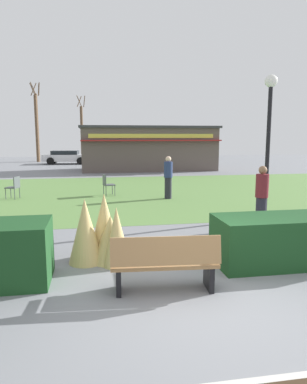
# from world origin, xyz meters

# --- Properties ---
(ground_plane) EXTENTS (80.00, 80.00, 0.00)m
(ground_plane) POSITION_xyz_m (0.00, 0.00, 0.00)
(ground_plane) COLOR slate
(lawn_patch) EXTENTS (36.00, 12.00, 0.01)m
(lawn_patch) POSITION_xyz_m (0.00, 10.57, 0.00)
(lawn_patch) COLOR #5B8442
(lawn_patch) RESTS_ON ground_plane
(park_bench) EXTENTS (1.73, 0.65, 0.95)m
(park_bench) POSITION_xyz_m (-0.60, 0.30, 0.48)
(park_bench) COLOR #9E7547
(park_bench) RESTS_ON ground_plane
(hedge_right) EXTENTS (2.56, 1.10, 0.94)m
(hedge_right) POSITION_xyz_m (1.88, 1.18, 0.47)
(hedge_right) COLOR #19421E
(hedge_right) RESTS_ON ground_plane
(ornamental_grass_behind_left) EXTENTS (0.69, 0.69, 1.32)m
(ornamental_grass_behind_left) POSITION_xyz_m (-1.48, 2.13, 0.66)
(ornamental_grass_behind_left) COLOR tan
(ornamental_grass_behind_left) RESTS_ON ground_plane
(ornamental_grass_behind_right) EXTENTS (0.68, 0.68, 1.28)m
(ornamental_grass_behind_right) POSITION_xyz_m (-1.86, 1.89, 0.64)
(ornamental_grass_behind_right) COLOR tan
(ornamental_grass_behind_right) RESTS_ON ground_plane
(ornamental_grass_behind_center) EXTENTS (0.55, 0.55, 1.14)m
(ornamental_grass_behind_center) POSITION_xyz_m (-1.27, 1.62, 0.57)
(ornamental_grass_behind_center) COLOR tan
(ornamental_grass_behind_center) RESTS_ON ground_plane
(ornamental_grass_behind_far) EXTENTS (0.78, 0.78, 0.93)m
(ornamental_grass_behind_far) POSITION_xyz_m (-1.37, 1.88, 0.46)
(ornamental_grass_behind_far) COLOR tan
(ornamental_grass_behind_far) RESTS_ON ground_plane
(lamppost_mid) EXTENTS (0.36, 0.36, 4.20)m
(lamppost_mid) POSITION_xyz_m (3.40, 4.81, 2.64)
(lamppost_mid) COLOR black
(lamppost_mid) RESTS_ON ground_plane
(food_kiosk) EXTENTS (9.90, 4.40, 3.20)m
(food_kiosk) POSITION_xyz_m (2.40, 21.18, 1.61)
(food_kiosk) COLOR #594C47
(food_kiosk) RESTS_ON ground_plane
(cafe_chair_west) EXTENTS (0.55, 0.55, 0.89)m
(cafe_chair_west) POSITION_xyz_m (-4.76, 9.71, 0.53)
(cafe_chair_west) COLOR #4C5156
(cafe_chair_west) RESTS_ON ground_plane
(cafe_chair_east) EXTENTS (0.53, 0.53, 0.89)m
(cafe_chair_east) POSITION_xyz_m (-1.11, 9.87, 0.53)
(cafe_chair_east) COLOR #4C5156
(cafe_chair_east) RESTS_ON ground_plane
(person_strolling) EXTENTS (0.34, 0.34, 1.69)m
(person_strolling) POSITION_xyz_m (2.74, 3.76, 0.86)
(person_strolling) COLOR #23232D
(person_strolling) RESTS_ON ground_plane
(person_standing) EXTENTS (0.34, 0.34, 1.69)m
(person_standing) POSITION_xyz_m (1.26, 8.72, 0.86)
(person_standing) COLOR #23232D
(person_standing) RESTS_ON ground_plane
(parked_car_west_slot) EXTENTS (4.35, 2.35, 1.20)m
(parked_car_west_slot) POSITION_xyz_m (-3.99, 28.12, 0.64)
(parked_car_west_slot) COLOR silver
(parked_car_west_slot) RESTS_ON ground_plane
(parked_car_center_slot) EXTENTS (4.26, 2.17, 1.20)m
(parked_car_center_slot) POSITION_xyz_m (0.95, 28.12, 0.64)
(parked_car_center_slot) COLOR #B7BABF
(parked_car_center_slot) RESTS_ON ground_plane
(parked_car_east_slot) EXTENTS (4.21, 2.08, 1.20)m
(parked_car_east_slot) POSITION_xyz_m (6.24, 28.12, 0.64)
(parked_car_east_slot) COLOR #2D6638
(parked_car_east_slot) RESTS_ON ground_plane
(tree_left_bg) EXTENTS (0.91, 0.96, 7.55)m
(tree_left_bg) POSITION_xyz_m (-6.88, 31.33, 3.41)
(tree_left_bg) COLOR brown
(tree_left_bg) RESTS_ON ground_plane
(tree_right_bg) EXTENTS (0.91, 0.96, 6.59)m
(tree_right_bg) POSITION_xyz_m (-2.70, 33.13, 2.93)
(tree_right_bg) COLOR brown
(tree_right_bg) RESTS_ON ground_plane
(tree_center_bg) EXTENTS (0.91, 0.96, 7.43)m
(tree_center_bg) POSITION_xyz_m (-6.92, 31.24, 3.35)
(tree_center_bg) COLOR brown
(tree_center_bg) RESTS_ON ground_plane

